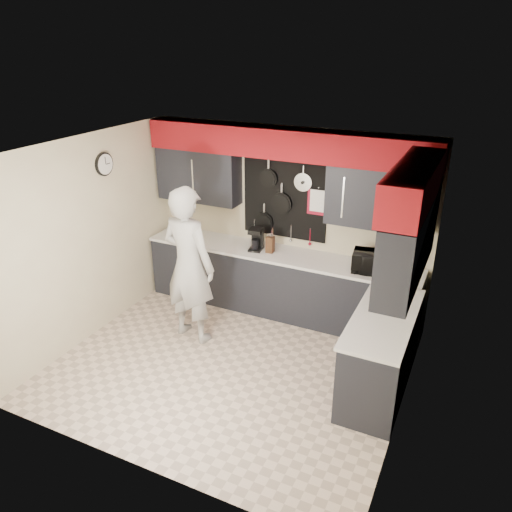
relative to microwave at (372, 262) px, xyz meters
The scene contains 10 objects.
ground 2.17m from the microwave, 133.20° to the right, with size 4.00×4.00×0.00m, color #C8B09B.
back_wall_assembly 1.62m from the microwave, behind, with size 4.00×0.36×2.60m.
right_wall_assembly 1.53m from the microwave, 63.50° to the right, with size 0.36×3.50×2.60m.
left_wall_assembly 3.57m from the microwave, 157.47° to the right, with size 0.05×3.50×2.60m.
base_cabinets 1.03m from the microwave, 162.75° to the right, with size 3.95×2.20×0.92m.
microwave is the anchor object (origin of this frame).
knife_block 1.41m from the microwave, behind, with size 0.10×0.10×0.23m, color #3A1D12.
utensil_crock 1.44m from the microwave, behind, with size 0.11×0.11×0.15m, color white.
coffee_maker 1.63m from the microwave, behind, with size 0.21×0.24×0.32m.
person 2.30m from the microwave, 153.61° to the right, with size 0.75×0.49×2.06m, color #A6A6A4.
Camera 1 is at (2.41, -4.40, 3.66)m, focal length 35.00 mm.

